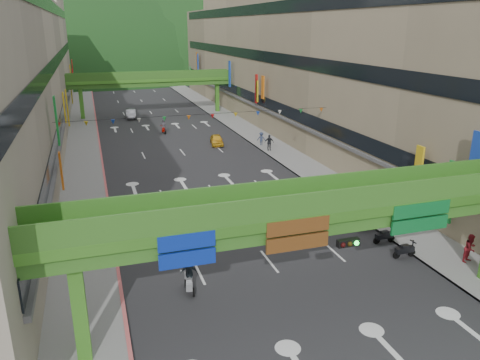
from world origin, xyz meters
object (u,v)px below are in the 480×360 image
object	(u,v)px
overpass_near	(341,224)
scooter_rider_near	(220,216)
pedestrian_red	(470,250)
car_yellow	(217,140)
car_silver	(131,114)
scooter_rider_mid	(244,206)

from	to	relation	value
overpass_near	scooter_rider_near	world-z (taller)	overpass_near
scooter_rider_near	pedestrian_red	size ratio (longest dim) A/B	1.10
overpass_near	pedestrian_red	world-z (taller)	overpass_near
scooter_rider_near	car_yellow	distance (m)	25.22
overpass_near	car_silver	bearing A→B (deg)	94.52
car_yellow	scooter_rider_mid	bearing A→B (deg)	-90.07
scooter_rider_mid	pedestrian_red	size ratio (longest dim) A/B	1.05
pedestrian_red	overpass_near	bearing A→B (deg)	175.35
scooter_rider_near	scooter_rider_mid	bearing A→B (deg)	30.36
scooter_rider_mid	overpass_near	bearing A→B (deg)	-89.23
car_silver	pedestrian_red	distance (m)	57.65
car_silver	car_yellow	world-z (taller)	car_silver
scooter_rider_near	car_yellow	world-z (taller)	scooter_rider_near
scooter_rider_near	car_silver	bearing A→B (deg)	92.68
scooter_rider_mid	pedestrian_red	world-z (taller)	scooter_rider_mid
scooter_rider_mid	car_yellow	distance (m)	23.44
scooter_rider_mid	car_silver	distance (m)	44.55
car_silver	pedestrian_red	size ratio (longest dim) A/B	2.36
car_yellow	pedestrian_red	bearing A→B (deg)	-68.85
scooter_rider_near	pedestrian_red	bearing A→B (deg)	-36.95
overpass_near	scooter_rider_mid	xyz separation A→B (m)	(-0.19, 13.87, -4.24)
scooter_rider_near	scooter_rider_mid	world-z (taller)	scooter_rider_near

